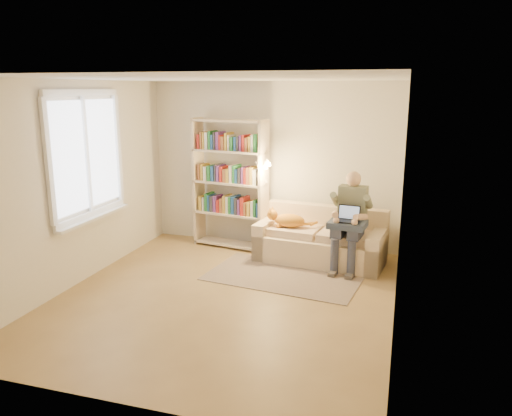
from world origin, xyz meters
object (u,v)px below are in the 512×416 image
(bookshelf, at_px, (230,178))
(sofa, at_px, (321,242))
(person, at_px, (350,216))
(cat, at_px, (290,220))
(laptop, at_px, (347,217))

(bookshelf, bearing_deg, sofa, 0.24)
(person, bearing_deg, bookshelf, 173.84)
(cat, bearing_deg, bookshelf, 170.14)
(cat, relative_size, bookshelf, 0.34)
(bookshelf, bearing_deg, laptop, -7.04)
(sofa, bearing_deg, laptop, -31.86)
(person, bearing_deg, sofa, 162.15)
(cat, relative_size, laptop, 2.12)
(sofa, relative_size, laptop, 5.87)
(laptop, bearing_deg, sofa, 148.14)
(sofa, distance_m, laptop, 0.71)
(laptop, bearing_deg, person, 82.63)
(cat, height_order, laptop, laptop)
(laptop, xyz_separation_m, bookshelf, (-1.89, 0.57, 0.35))
(sofa, xyz_separation_m, laptop, (0.40, -0.32, 0.49))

